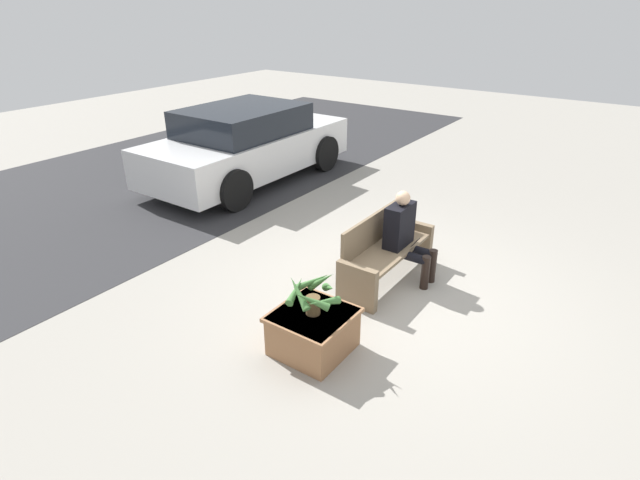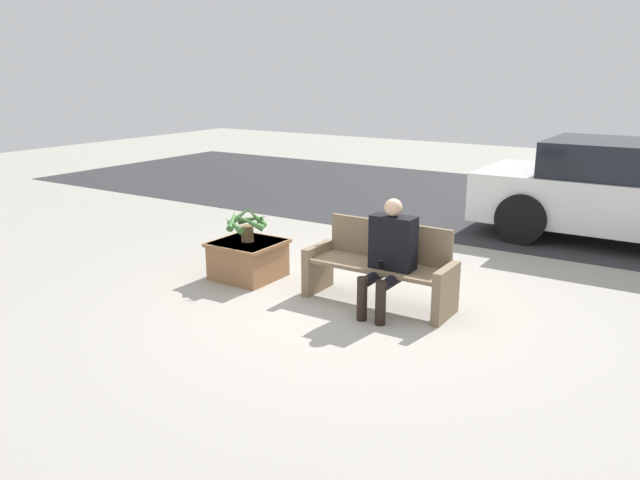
{
  "view_description": "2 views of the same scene",
  "coord_description": "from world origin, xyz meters",
  "px_view_note": "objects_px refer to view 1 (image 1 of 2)",
  "views": [
    {
      "loc": [
        -4.76,
        -2.28,
        3.25
      ],
      "look_at": [
        -0.57,
        0.68,
        0.75
      ],
      "focal_mm": 28.0,
      "sensor_mm": 36.0,
      "label": 1
    },
    {
      "loc": [
        3.06,
        -5.29,
        2.37
      ],
      "look_at": [
        -0.51,
        0.25,
        0.57
      ],
      "focal_mm": 35.0,
      "sensor_mm": 36.0,
      "label": 2
    }
  ],
  "objects_px": {
    "potted_plant": "(313,293)",
    "bench": "(384,251)",
    "planter_box": "(313,330)",
    "parked_car": "(247,144)",
    "person_seated": "(405,232)"
  },
  "relations": [
    {
      "from": "person_seated",
      "to": "potted_plant",
      "type": "distance_m",
      "value": 1.87
    },
    {
      "from": "planter_box",
      "to": "parked_car",
      "type": "xyz_separation_m",
      "value": [
        3.57,
        4.15,
        0.47
      ]
    },
    {
      "from": "planter_box",
      "to": "parked_car",
      "type": "distance_m",
      "value": 5.49
    },
    {
      "from": "potted_plant",
      "to": "parked_car",
      "type": "distance_m",
      "value": 5.48
    },
    {
      "from": "bench",
      "to": "parked_car",
      "type": "distance_m",
      "value": 4.46
    },
    {
      "from": "bench",
      "to": "person_seated",
      "type": "distance_m",
      "value": 0.35
    },
    {
      "from": "bench",
      "to": "potted_plant",
      "type": "distance_m",
      "value": 1.72
    },
    {
      "from": "person_seated",
      "to": "parked_car",
      "type": "height_order",
      "value": "parked_car"
    },
    {
      "from": "person_seated",
      "to": "bench",
      "type": "bearing_deg",
      "value": 135.17
    },
    {
      "from": "person_seated",
      "to": "planter_box",
      "type": "distance_m",
      "value": 1.9
    },
    {
      "from": "planter_box",
      "to": "potted_plant",
      "type": "distance_m",
      "value": 0.44
    },
    {
      "from": "bench",
      "to": "person_seated",
      "type": "relative_size",
      "value": 1.37
    },
    {
      "from": "potted_plant",
      "to": "bench",
      "type": "bearing_deg",
      "value": 4.13
    },
    {
      "from": "potted_plant",
      "to": "parked_car",
      "type": "bearing_deg",
      "value": 49.3
    },
    {
      "from": "planter_box",
      "to": "potted_plant",
      "type": "bearing_deg",
      "value": -128.97
    }
  ]
}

